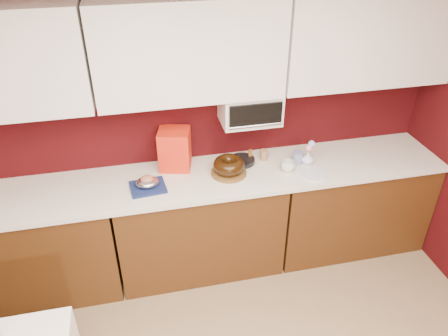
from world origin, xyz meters
The scene contains 26 objects.
ceiling centered at (0.00, 0.00, 2.50)m, with size 4.00×4.50×0.02m, color white.
wall_back centered at (0.00, 2.25, 1.25)m, with size 4.00×0.02×2.50m, color #390709.
base_cabinet_left centered at (-1.33, 1.94, 0.43)m, with size 1.31×0.58×0.86m, color #46270E.
base_cabinet_center centered at (0.00, 1.94, 0.43)m, with size 1.31×0.58×0.86m, color #46270E.
base_cabinet_right centered at (1.33, 1.94, 0.43)m, with size 1.31×0.58×0.86m, color #46270E.
countertop centered at (0.00, 1.94, 0.88)m, with size 4.00×0.62×0.04m, color silver.
upper_cabinet_center centered at (0.00, 2.08, 1.85)m, with size 1.31×0.33×0.70m, color white.
upper_cabinet_right centered at (1.33, 2.08, 1.85)m, with size 1.31×0.33×0.70m, color white.
toaster_oven centered at (0.45, 2.10, 1.38)m, with size 0.45×0.30×0.25m, color white.
toaster_oven_door centered at (0.45, 1.94, 1.38)m, with size 0.40×0.02×0.18m, color black.
toaster_oven_handle centered at (0.45, 1.93, 1.30)m, with size 0.02×0.02×0.42m, color silver.
cake_base centered at (0.25, 1.93, 0.91)m, with size 0.28×0.28×0.03m, color brown.
bundt_cake centered at (0.25, 1.93, 0.98)m, with size 0.25×0.25×0.10m, color black.
navy_towel centered at (-0.38, 1.87, 0.91)m, with size 0.26×0.22×0.02m, color navy.
foil_ham_nest centered at (-0.38, 1.87, 0.96)m, with size 0.17×0.14×0.06m, color silver.
roasted_ham centered at (-0.38, 1.87, 0.98)m, with size 0.10×0.08×0.06m, color #AD694F.
pandoro_box centered at (-0.14, 2.13, 1.06)m, with size 0.24×0.22×0.32m, color red.
dark_pan centered at (0.39, 2.07, 0.92)m, with size 0.21×0.21×0.04m, color black.
coffee_mug centered at (0.71, 1.87, 0.95)m, with size 0.09×0.09×0.11m, color silver.
blue_jar centered at (0.82, 1.97, 0.95)m, with size 0.09×0.09×0.10m, color navy.
flower_vase centered at (0.90, 1.94, 0.96)m, with size 0.08×0.08×0.12m, color silver.
flower_pink centered at (0.90, 1.94, 1.05)m, with size 0.05×0.05×0.05m, color #FF93C4.
flower_blue centered at (0.93, 1.96, 1.07)m, with size 0.06×0.06×0.06m, color #8AA3DE.
china_plate centered at (0.89, 1.78, 0.91)m, with size 0.21×0.21×0.01m, color silver.
amber_bottle centered at (0.47, 2.11, 0.94)m, with size 0.03×0.03×0.09m, color brown.
paper_cup centered at (0.57, 2.08, 0.95)m, with size 0.06×0.06×0.09m, color olive.
Camera 1 is at (-0.41, -0.84, 2.76)m, focal length 35.00 mm.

